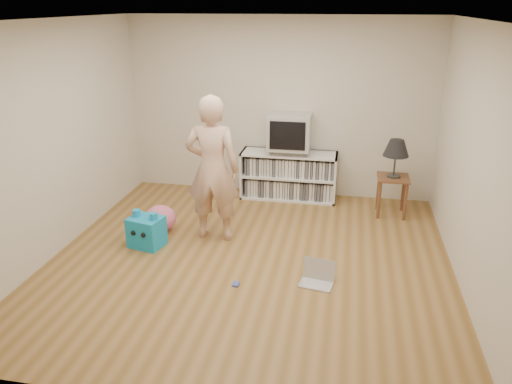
{
  "coord_description": "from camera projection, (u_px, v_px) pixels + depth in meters",
  "views": [
    {
      "loc": [
        1.01,
        -4.94,
        2.77
      ],
      "look_at": [
        -0.0,
        0.4,
        0.68
      ],
      "focal_mm": 35.0,
      "sensor_mm": 36.0,
      "label": 1
    }
  ],
  "objects": [
    {
      "name": "walls",
      "position": [
        249.0,
        151.0,
        5.23
      ],
      "size": [
        4.52,
        4.52,
        2.6
      ],
      "color": "beige",
      "rests_on": "ground"
    },
    {
      "name": "dvd_deck",
      "position": [
        289.0,
        150.0,
        7.25
      ],
      "size": [
        0.45,
        0.35,
        0.07
      ],
      "primitive_type": "cube",
      "color": "gray",
      "rests_on": "media_unit"
    },
    {
      "name": "person",
      "position": [
        213.0,
        169.0,
        5.94
      ],
      "size": [
        0.66,
        0.44,
        1.79
      ],
      "primitive_type": "imported",
      "rotation": [
        0.0,
        0.0,
        3.16
      ],
      "color": "beige",
      "rests_on": "ground"
    },
    {
      "name": "crt_tv",
      "position": [
        290.0,
        131.0,
        7.15
      ],
      "size": [
        0.6,
        0.53,
        0.5
      ],
      "color": "#ACACB1",
      "rests_on": "dvd_deck"
    },
    {
      "name": "playing_cards",
      "position": [
        236.0,
        284.0,
        5.19
      ],
      "size": [
        0.07,
        0.09,
        0.02
      ],
      "primitive_type": "cube",
      "rotation": [
        0.0,
        0.0,
        -0.01
      ],
      "color": "#4551B8",
      "rests_on": "ground"
    },
    {
      "name": "table_lamp",
      "position": [
        396.0,
        149.0,
        6.59
      ],
      "size": [
        0.34,
        0.34,
        0.52
      ],
      "color": "#333333",
      "rests_on": "side_table"
    },
    {
      "name": "plush_blue",
      "position": [
        146.0,
        231.0,
        5.96
      ],
      "size": [
        0.45,
        0.39,
        0.45
      ],
      "rotation": [
        0.0,
        0.0,
        -0.23
      ],
      "color": "#0E91CF",
      "rests_on": "ground"
    },
    {
      "name": "media_unit",
      "position": [
        289.0,
        175.0,
        7.41
      ],
      "size": [
        1.4,
        0.45,
        0.7
      ],
      "color": "white",
      "rests_on": "ground"
    },
    {
      "name": "ceiling",
      "position": [
        248.0,
        20.0,
        4.77
      ],
      "size": [
        4.5,
        4.5,
        0.01
      ],
      "primitive_type": "cube",
      "color": "white",
      "rests_on": "walls"
    },
    {
      "name": "ground",
      "position": [
        250.0,
        260.0,
        5.7
      ],
      "size": [
        4.5,
        4.5,
        0.0
      ],
      "primitive_type": "plane",
      "color": "brown",
      "rests_on": "ground"
    },
    {
      "name": "laptop",
      "position": [
        318.0,
        277.0,
        5.23
      ],
      "size": [
        0.38,
        0.33,
        0.23
      ],
      "rotation": [
        0.0,
        0.0,
        -0.17
      ],
      "color": "silver",
      "rests_on": "ground"
    },
    {
      "name": "plush_pink",
      "position": [
        160.0,
        218.0,
        6.37
      ],
      "size": [
        0.43,
        0.43,
        0.34
      ],
      "primitive_type": "ellipsoid",
      "rotation": [
        0.0,
        0.0,
        -0.09
      ],
      "color": "#E1668F",
      "rests_on": "ground"
    },
    {
      "name": "side_table",
      "position": [
        392.0,
        186.0,
        6.77
      ],
      "size": [
        0.42,
        0.42,
        0.55
      ],
      "color": "brown",
      "rests_on": "ground"
    }
  ]
}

